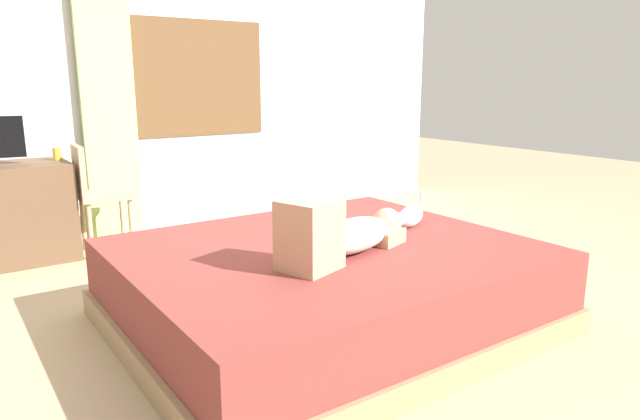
{
  "coord_description": "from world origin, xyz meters",
  "views": [
    {
      "loc": [
        -1.8,
        -2.52,
        1.34
      ],
      "look_at": [
        0.04,
        0.12,
        0.6
      ],
      "focal_mm": 31.92,
      "sensor_mm": 36.0,
      "label": 1
    }
  ],
  "objects_px": {
    "bed": "(326,285)",
    "cup": "(57,154)",
    "person_lying": "(343,234)",
    "desk": "(7,214)",
    "cat": "(409,217)",
    "chair_by_desk": "(95,190)"
  },
  "relations": [
    {
      "from": "bed",
      "to": "chair_by_desk",
      "type": "relative_size",
      "value": 2.53
    },
    {
      "from": "cup",
      "to": "desk",
      "type": "bearing_deg",
      "value": -176.28
    },
    {
      "from": "bed",
      "to": "person_lying",
      "type": "distance_m",
      "value": 0.39
    },
    {
      "from": "chair_by_desk",
      "to": "person_lying",
      "type": "bearing_deg",
      "value": -73.59
    },
    {
      "from": "person_lying",
      "to": "cup",
      "type": "distance_m",
      "value": 2.64
    },
    {
      "from": "person_lying",
      "to": "cat",
      "type": "distance_m",
      "value": 0.71
    },
    {
      "from": "cup",
      "to": "bed",
      "type": "bearing_deg",
      "value": -68.26
    },
    {
      "from": "person_lying",
      "to": "desk",
      "type": "relative_size",
      "value": 1.03
    },
    {
      "from": "cat",
      "to": "cup",
      "type": "xyz_separation_m",
      "value": [
        -1.56,
        2.25,
        0.27
      ]
    },
    {
      "from": "bed",
      "to": "person_lying",
      "type": "bearing_deg",
      "value": -97.04
    },
    {
      "from": "person_lying",
      "to": "cup",
      "type": "height_order",
      "value": "cup"
    },
    {
      "from": "bed",
      "to": "cup",
      "type": "relative_size",
      "value": 22.8
    },
    {
      "from": "person_lying",
      "to": "cat",
      "type": "xyz_separation_m",
      "value": [
        0.68,
        0.22,
        -0.05
      ]
    },
    {
      "from": "bed",
      "to": "desk",
      "type": "xyz_separation_m",
      "value": [
        -1.3,
        2.26,
        0.15
      ]
    },
    {
      "from": "chair_by_desk",
      "to": "desk",
      "type": "bearing_deg",
      "value": 166.06
    },
    {
      "from": "cat",
      "to": "desk",
      "type": "xyz_separation_m",
      "value": [
        -1.96,
        2.23,
        -0.15
      ]
    },
    {
      "from": "cat",
      "to": "desk",
      "type": "bearing_deg",
      "value": 131.28
    },
    {
      "from": "chair_by_desk",
      "to": "cat",
      "type": "bearing_deg",
      "value": -56.94
    },
    {
      "from": "cup",
      "to": "chair_by_desk",
      "type": "relative_size",
      "value": 0.11
    },
    {
      "from": "bed",
      "to": "cup",
      "type": "height_order",
      "value": "cup"
    },
    {
      "from": "cup",
      "to": "person_lying",
      "type": "bearing_deg",
      "value": -70.26
    },
    {
      "from": "desk",
      "to": "cup",
      "type": "xyz_separation_m",
      "value": [
        0.39,
        0.03,
        0.42
      ]
    }
  ]
}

